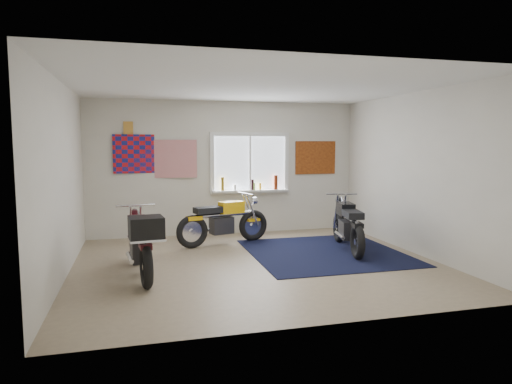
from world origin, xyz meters
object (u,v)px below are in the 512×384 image
object	(u,v)px
navy_rug	(325,252)
maroon_tourer	(141,243)
yellow_triumph	(223,222)
black_chrome_bike	(348,226)

from	to	relation	value
navy_rug	maroon_tourer	distance (m)	3.15
navy_rug	yellow_triumph	size ratio (longest dim) A/B	1.44
yellow_triumph	black_chrome_bike	distance (m)	2.24
navy_rug	maroon_tourer	bearing A→B (deg)	-166.61
navy_rug	yellow_triumph	xyz separation A→B (m)	(-1.55, 1.10, 0.40)
navy_rug	black_chrome_bike	world-z (taller)	black_chrome_bike
black_chrome_bike	maroon_tourer	world-z (taller)	black_chrome_bike
yellow_triumph	maroon_tourer	xyz separation A→B (m)	(-1.48, -1.82, 0.09)
black_chrome_bike	navy_rug	bearing A→B (deg)	112.01
black_chrome_bike	maroon_tourer	size ratio (longest dim) A/B	0.98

